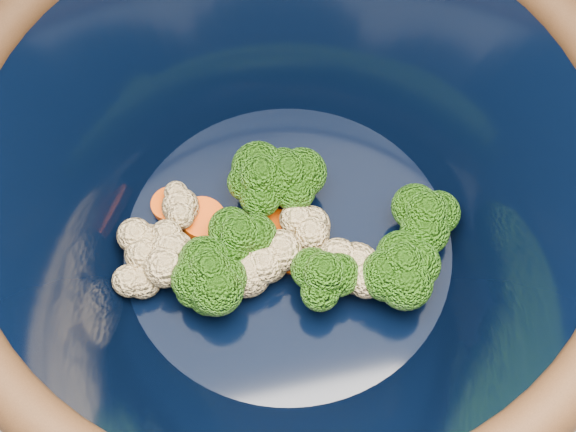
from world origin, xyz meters
The scene contains 4 objects.
ground centered at (0.00, 0.00, 0.00)m, with size 3.00×3.00×0.00m, color #9E7A54.
counter centered at (0.00, 0.00, 0.45)m, with size 1.20×1.20×0.90m, color silver.
mixing_bowl centered at (-0.10, -0.06, 1.00)m, with size 0.48×0.48×0.18m.
vegetable_pile centered at (-0.11, -0.06, 0.97)m, with size 0.22×0.13×0.06m.
Camera 1 is at (-0.15, -0.28, 1.43)m, focal length 50.00 mm.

